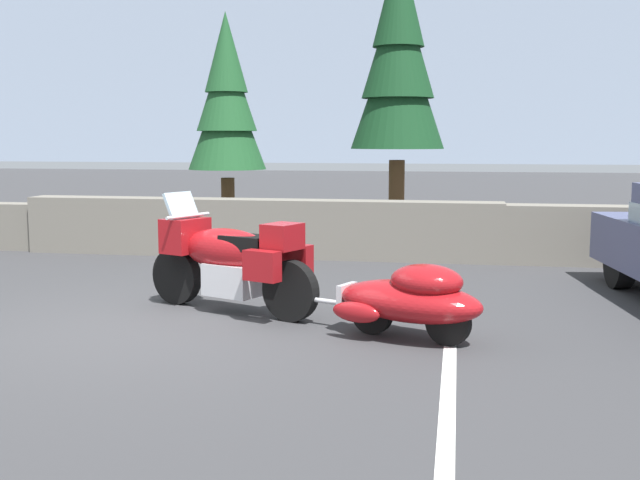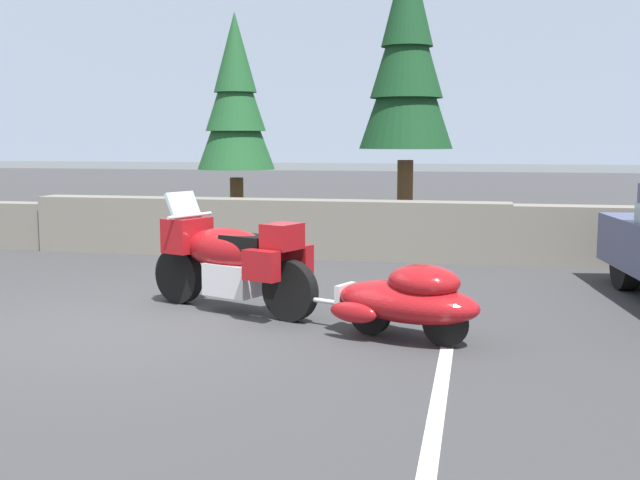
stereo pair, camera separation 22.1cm
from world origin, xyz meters
TOP-DOWN VIEW (x-y plane):
  - ground_plane at (0.00, 0.00)m, footprint 80.00×80.00m
  - stone_guard_wall at (0.68, 5.06)m, footprint 24.00×0.57m
  - distant_ridgeline at (0.00, 95.06)m, footprint 240.00×80.00m
  - touring_motorcycle at (0.75, 0.88)m, footprint 2.18×1.27m
  - car_shaped_trailer at (2.83, -0.00)m, footprint 2.17×1.23m
  - pine_tree_tall at (2.16, 6.74)m, footprint 1.68×1.68m
  - pine_tree_secondary at (-0.97, 6.54)m, footprint 1.44×1.44m
  - parking_stripe_marker at (3.22, -1.50)m, footprint 0.12×3.60m

SIDE VIEW (x-z plane):
  - ground_plane at x=0.00m, z-range 0.00..0.00m
  - parking_stripe_marker at x=3.22m, z-range 0.00..0.01m
  - car_shaped_trailer at x=2.83m, z-range 0.03..0.79m
  - stone_guard_wall at x=0.68m, z-range -0.02..0.93m
  - touring_motorcycle at x=0.75m, z-range -0.04..1.29m
  - pine_tree_secondary at x=-0.97m, z-range 0.53..4.78m
  - pine_tree_tall at x=2.16m, z-range 0.68..6.11m
  - distant_ridgeline at x=0.00m, z-range 0.00..16.00m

